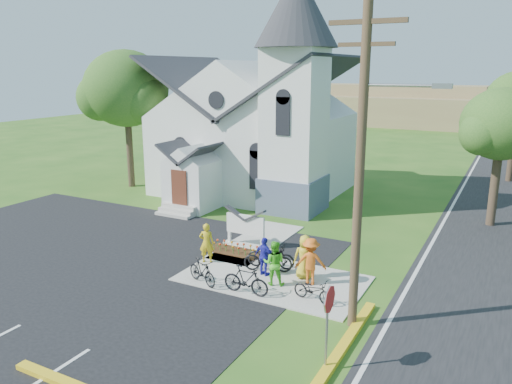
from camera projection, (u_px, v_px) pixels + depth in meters
The scene contains 21 objects.
ground at pixel (233, 276), 19.58m from camera, with size 120.00×120.00×0.00m, color #295819.
parking_lot at pixel (66, 262), 21.05m from camera, with size 20.00×16.00×0.02m, color black.
sidewalk at pixel (272, 279), 19.32m from camera, with size 7.00×4.00×0.05m, color #A19B91.
church at pixel (258, 112), 31.50m from camera, with size 12.35×12.00×13.00m.
church_sign at pixel (245, 225), 22.62m from camera, with size 2.20×0.40×1.70m.
flower_bed at pixel (236, 252), 22.09m from camera, with size 2.60×1.10×0.07m, color #3A240F.
utility_pole at pixel (362, 158), 14.55m from camera, with size 3.45×0.28×10.00m.
stop_sign at pixel (329, 310), 13.08m from camera, with size 0.11×0.76×2.48m.
tree_lot_corner at pixel (126, 89), 32.92m from camera, with size 5.60×5.60×9.15m.
tree_road_near at pixel (502, 125), 24.74m from camera, with size 4.00×4.00×7.05m.
distant_hills at pixel (471, 113), 65.80m from camera, with size 61.00×10.00×5.60m.
cyclist_0 at pixel (207, 243), 20.72m from camera, with size 0.62×0.40×1.69m, color gold.
bike_0 at pixel (271, 256), 20.20m from camera, with size 0.68×1.96×1.03m, color black.
cyclist_1 at pixel (274, 263), 18.57m from camera, with size 0.83×0.64×1.70m, color green.
bike_1 at pixel (202, 271), 18.70m from camera, with size 0.46×1.63×0.98m, color black.
cyclist_2 at pixel (265, 257), 19.41m from camera, with size 0.91×0.38×1.55m, color #2422AA.
bike_2 at pixel (268, 259), 19.86m from camera, with size 0.68×1.95×1.02m, color black.
cyclist_3 at pixel (311, 261), 18.60m from camera, with size 1.16×0.67×1.80m, color #DA5D18.
bike_3 at pixel (246, 280), 17.84m from camera, with size 0.50×1.78×1.07m, color black.
cyclist_4 at pixel (305, 257), 19.12m from camera, with size 0.85×0.55×1.73m, color gold.
bike_4 at pixel (313, 290), 17.31m from camera, with size 0.54×1.56×0.82m, color black.
Camera 1 is at (9.35, -15.64, 7.97)m, focal length 35.00 mm.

